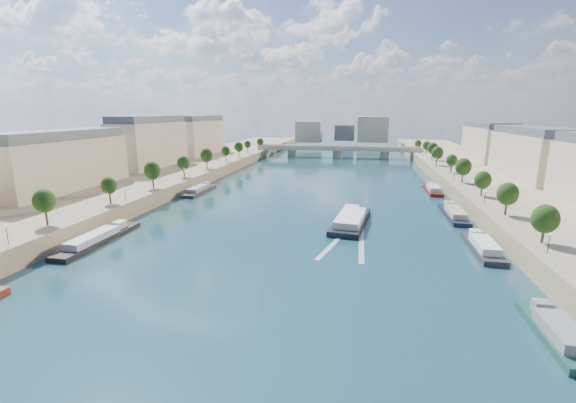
% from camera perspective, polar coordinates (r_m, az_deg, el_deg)
% --- Properties ---
extents(ground, '(700.00, 700.00, 0.00)m').
position_cam_1_polar(ground, '(136.65, 3.40, -0.11)').
color(ground, '#0B2C32').
rests_on(ground, ground).
extents(quay_left, '(44.00, 520.00, 5.00)m').
position_cam_1_polar(quay_left, '(161.86, -22.76, 1.88)').
color(quay_left, '#9E8460').
rests_on(quay_left, ground).
extents(quay_right, '(44.00, 520.00, 5.00)m').
position_cam_1_polar(quay_right, '(145.65, 32.75, -0.38)').
color(quay_right, '#9E8460').
rests_on(quay_right, ground).
extents(pave_left, '(14.00, 520.00, 0.10)m').
position_cam_1_polar(pave_left, '(153.64, -18.17, 2.66)').
color(pave_left, gray).
rests_on(pave_left, quay_left).
extents(pave_right, '(14.00, 520.00, 0.10)m').
position_cam_1_polar(pave_right, '(140.21, 27.19, 0.89)').
color(pave_right, gray).
rests_on(pave_right, quay_right).
extents(trees_left, '(4.80, 268.80, 8.26)m').
position_cam_1_polar(trees_left, '(153.57, -17.30, 4.77)').
color(trees_left, '#382B1E').
rests_on(trees_left, ground).
extents(trees_right, '(4.80, 268.80, 8.26)m').
position_cam_1_polar(trees_right, '(148.26, 25.64, 3.79)').
color(trees_right, '#382B1E').
rests_on(trees_right, ground).
extents(lamps_left, '(0.36, 200.36, 4.28)m').
position_cam_1_polar(lamps_left, '(142.41, -18.59, 2.96)').
color(lamps_left, black).
rests_on(lamps_left, ground).
extents(lamps_right, '(0.36, 200.36, 4.28)m').
position_cam_1_polar(lamps_right, '(143.27, 25.05, 2.46)').
color(lamps_right, black).
rests_on(lamps_right, ground).
extents(buildings_left, '(16.00, 226.00, 23.20)m').
position_cam_1_polar(buildings_left, '(177.16, -24.56, 7.18)').
color(buildings_left, '#BAAB8F').
rests_on(buildings_left, ground).
extents(buildings_right, '(16.00, 226.00, 23.20)m').
position_cam_1_polar(buildings_right, '(159.69, 36.17, 5.30)').
color(buildings_right, '#BAAB8F').
rests_on(buildings_right, ground).
extents(skyline, '(79.00, 42.00, 22.00)m').
position_cam_1_polar(skyline, '(352.06, 8.81, 10.34)').
color(skyline, '#BAAB8F').
rests_on(skyline, ground).
extents(bridge, '(112.00, 12.00, 8.15)m').
position_cam_1_polar(bridge, '(271.34, 7.33, 7.54)').
color(bridge, '#C1B79E').
rests_on(bridge, ground).
extents(tour_barge, '(11.37, 29.36, 3.88)m').
position_cam_1_polar(tour_barge, '(111.52, 9.27, -2.75)').
color(tour_barge, black).
rests_on(tour_barge, ground).
extents(wake, '(10.73, 26.01, 0.04)m').
position_cam_1_polar(wake, '(96.03, 8.90, -6.06)').
color(wake, silver).
rests_on(wake, ground).
extents(moored_barges_left, '(5.00, 153.07, 3.60)m').
position_cam_1_polar(moored_barges_left, '(96.48, -30.79, -7.23)').
color(moored_barges_left, '#192137').
rests_on(moored_barges_left, ground).
extents(moored_barges_right, '(5.00, 160.94, 3.60)m').
position_cam_1_polar(moored_barges_right, '(97.34, 27.36, -6.65)').
color(moored_barges_right, black).
rests_on(moored_barges_right, ground).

